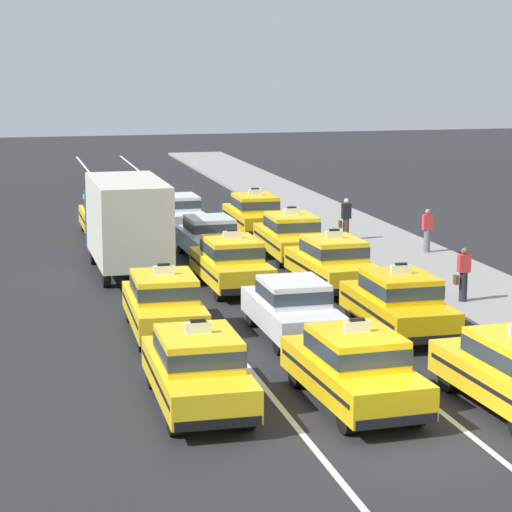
% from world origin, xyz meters
% --- Properties ---
extents(ground_plane, '(160.00, 160.00, 0.00)m').
position_xyz_m(ground_plane, '(0.00, 0.00, 0.00)').
color(ground_plane, '#232326').
extents(lane_stripe_left_center, '(0.14, 80.00, 0.01)m').
position_xyz_m(lane_stripe_left_center, '(-1.60, 20.00, 0.00)').
color(lane_stripe_left_center, silver).
rests_on(lane_stripe_left_center, ground).
extents(lane_stripe_center_right, '(0.14, 80.00, 0.01)m').
position_xyz_m(lane_stripe_center_right, '(1.60, 20.00, 0.00)').
color(lane_stripe_center_right, silver).
rests_on(lane_stripe_center_right, ground).
extents(sidewalk_curb, '(4.00, 90.00, 0.15)m').
position_xyz_m(sidewalk_curb, '(7.20, 15.00, 0.07)').
color(sidewalk_curb, gray).
rests_on(sidewalk_curb, ground).
extents(taxi_left_nearest, '(1.86, 4.58, 1.96)m').
position_xyz_m(taxi_left_nearest, '(-3.31, 3.24, 0.88)').
color(taxi_left_nearest, black).
rests_on(taxi_left_nearest, ground).
extents(taxi_left_second, '(1.93, 4.60, 1.96)m').
position_xyz_m(taxi_left_second, '(-3.08, 9.31, 0.88)').
color(taxi_left_second, black).
rests_on(taxi_left_second, ground).
extents(box_truck_left_third, '(2.35, 6.98, 3.27)m').
position_xyz_m(box_truck_left_third, '(-3.06, 17.90, 1.78)').
color(box_truck_left_third, black).
rests_on(box_truck_left_third, ground).
extents(taxi_left_fourth, '(1.84, 4.57, 1.96)m').
position_xyz_m(taxi_left_fourth, '(-3.03, 25.17, 0.88)').
color(taxi_left_fourth, black).
rests_on(taxi_left_fourth, ground).
extents(taxi_center_nearest, '(2.02, 4.64, 1.96)m').
position_xyz_m(taxi_center_nearest, '(-0.07, 2.55, 0.88)').
color(taxi_center_nearest, black).
rests_on(taxi_center_nearest, ground).
extents(sedan_center_second, '(1.79, 4.31, 1.58)m').
position_xyz_m(sedan_center_second, '(0.16, 8.13, 0.85)').
color(sedan_center_second, black).
rests_on(sedan_center_second, ground).
extents(taxi_center_third, '(1.91, 4.59, 1.96)m').
position_xyz_m(taxi_center_third, '(-0.14, 14.26, 0.88)').
color(taxi_center_third, black).
rests_on(taxi_center_third, ground).
extents(sedan_center_fourth, '(1.89, 4.35, 1.58)m').
position_xyz_m(sedan_center_fourth, '(0.15, 19.28, 0.85)').
color(sedan_center_fourth, black).
rests_on(sedan_center_fourth, ground).
extents(sedan_center_fifth, '(1.88, 4.35, 1.58)m').
position_xyz_m(sedan_center_fifth, '(0.06, 25.52, 0.85)').
color(sedan_center_fifth, black).
rests_on(sedan_center_fifth, ground).
extents(taxi_right_second, '(1.83, 4.56, 1.96)m').
position_xyz_m(taxi_right_second, '(3.03, 7.88, 0.88)').
color(taxi_right_second, black).
rests_on(taxi_right_second, ground).
extents(taxi_right_third, '(1.97, 4.62, 1.96)m').
position_xyz_m(taxi_right_third, '(3.01, 13.52, 0.88)').
color(taxi_right_third, black).
rests_on(taxi_right_third, ground).
extents(taxi_right_fourth, '(1.90, 4.59, 1.96)m').
position_xyz_m(taxi_right_fourth, '(3.07, 18.63, 0.88)').
color(taxi_right_fourth, black).
rests_on(taxi_right_fourth, ground).
extents(taxi_right_fifth, '(1.86, 4.58, 1.96)m').
position_xyz_m(taxi_right_fifth, '(3.06, 24.19, 0.88)').
color(taxi_right_fifth, black).
rests_on(taxi_right_fifth, ground).
extents(pedestrian_near_crosswalk, '(0.47, 0.24, 1.62)m').
position_xyz_m(pedestrian_near_crosswalk, '(6.06, 10.37, 0.96)').
color(pedestrian_near_crosswalk, '#23232D').
rests_on(pedestrian_near_crosswalk, sidewalk_curb).
extents(pedestrian_mid_block, '(0.47, 0.24, 1.66)m').
position_xyz_m(pedestrian_mid_block, '(6.05, 21.19, 0.98)').
color(pedestrian_mid_block, '#473828').
rests_on(pedestrian_mid_block, sidewalk_curb).
extents(pedestrian_by_storefront, '(0.36, 0.24, 1.62)m').
position_xyz_m(pedestrian_by_storefront, '(8.14, 17.97, 0.97)').
color(pedestrian_by_storefront, slate).
rests_on(pedestrian_by_storefront, sidewalk_curb).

